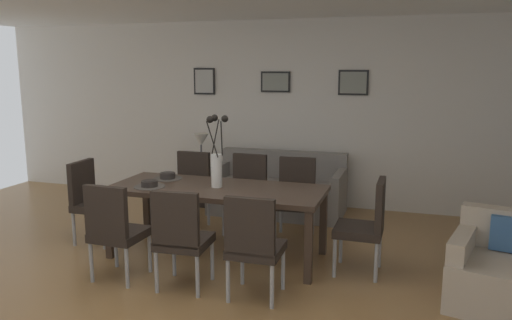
{
  "coord_description": "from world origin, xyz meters",
  "views": [
    {
      "loc": [
        1.83,
        -3.7,
        1.94
      ],
      "look_at": [
        0.28,
        1.21,
        0.99
      ],
      "focal_mm": 35.18,
      "sensor_mm": 36.0,
      "label": 1
    }
  ],
  "objects_px": {
    "dining_table": "(217,194)",
    "bowl_near_right": "(168,175)",
    "dining_chair_mid_right": "(296,194)",
    "dining_chair_far_right": "(247,189)",
    "armchair": "(504,272)",
    "dining_chair_far_left": "(181,235)",
    "side_table": "(202,187)",
    "dining_chair_near_right": "(190,186)",
    "framed_picture_left": "(204,81)",
    "sofa": "(278,192)",
    "dining_chair_head_west": "(91,197)",
    "table_lamp": "(201,143)",
    "framed_picture_center": "(275,82)",
    "dining_chair_near_left": "(115,227)",
    "bowl_near_left": "(149,183)",
    "centerpiece_vase": "(217,160)",
    "framed_picture_right": "(353,83)",
    "dining_chair_mid_left": "(254,242)"
  },
  "relations": [
    {
      "from": "dining_table",
      "to": "bowl_near_right",
      "type": "bearing_deg",
      "value": 163.13
    },
    {
      "from": "dining_chair_mid_right",
      "to": "bowl_near_right",
      "type": "xyz_separation_m",
      "value": [
        -1.3,
        -0.63,
        0.27
      ]
    },
    {
      "from": "dining_chair_far_right",
      "to": "armchair",
      "type": "height_order",
      "value": "dining_chair_far_right"
    },
    {
      "from": "dining_chair_far_left",
      "to": "side_table",
      "type": "distance_m",
      "value": 2.84
    },
    {
      "from": "dining_chair_near_right",
      "to": "framed_picture_left",
      "type": "xyz_separation_m",
      "value": [
        -0.4,
        1.42,
        1.23
      ]
    },
    {
      "from": "dining_table",
      "to": "dining_chair_near_right",
      "type": "relative_size",
      "value": 2.39
    },
    {
      "from": "dining_chair_far_right",
      "to": "sofa",
      "type": "bearing_deg",
      "value": 80.13
    },
    {
      "from": "side_table",
      "to": "dining_chair_far_right",
      "type": "bearing_deg",
      "value": -43.08
    },
    {
      "from": "armchair",
      "to": "dining_chair_head_west",
      "type": "bearing_deg",
      "value": 175.8
    },
    {
      "from": "dining_chair_head_west",
      "to": "armchair",
      "type": "relative_size",
      "value": 0.95
    },
    {
      "from": "dining_chair_far_right",
      "to": "sofa",
      "type": "xyz_separation_m",
      "value": [
        0.15,
        0.89,
        -0.23
      ]
    },
    {
      "from": "dining_chair_near_right",
      "to": "framed_picture_left",
      "type": "relative_size",
      "value": 2.39
    },
    {
      "from": "dining_chair_far_left",
      "to": "dining_chair_mid_right",
      "type": "xyz_separation_m",
      "value": [
        0.63,
        1.69,
        0.0
      ]
    },
    {
      "from": "table_lamp",
      "to": "dining_chair_mid_right",
      "type": "bearing_deg",
      "value": -31.27
    },
    {
      "from": "side_table",
      "to": "dining_chair_far_left",
      "type": "bearing_deg",
      "value": -70.04
    },
    {
      "from": "dining_chair_near_right",
      "to": "framed_picture_center",
      "type": "xyz_separation_m",
      "value": [
        0.69,
        1.42,
        1.23
      ]
    },
    {
      "from": "dining_chair_near_left",
      "to": "dining_chair_head_west",
      "type": "height_order",
      "value": "same"
    },
    {
      "from": "framed_picture_left",
      "to": "bowl_near_left",
      "type": "bearing_deg",
      "value": -80.16
    },
    {
      "from": "dining_chair_far_right",
      "to": "dining_chair_head_west",
      "type": "relative_size",
      "value": 1.0
    },
    {
      "from": "dining_chair_near_left",
      "to": "armchair",
      "type": "distance_m",
      "value": 3.38
    },
    {
      "from": "dining_chair_mid_right",
      "to": "table_lamp",
      "type": "relative_size",
      "value": 1.8
    },
    {
      "from": "dining_chair_near_left",
      "to": "table_lamp",
      "type": "bearing_deg",
      "value": 96.46
    },
    {
      "from": "sofa",
      "to": "dining_chair_far_left",
      "type": "bearing_deg",
      "value": -93.92
    },
    {
      "from": "dining_chair_near_left",
      "to": "framed_picture_left",
      "type": "xyz_separation_m",
      "value": [
        -0.42,
        3.1,
        1.23
      ]
    },
    {
      "from": "dining_chair_near_left",
      "to": "dining_table",
      "type": "bearing_deg",
      "value": 52.13
    },
    {
      "from": "dining_chair_head_west",
      "to": "dining_chair_mid_right",
      "type": "bearing_deg",
      "value": 21.37
    },
    {
      "from": "dining_chair_far_right",
      "to": "framed_picture_center",
      "type": "distance_m",
      "value": 1.84
    },
    {
      "from": "centerpiece_vase",
      "to": "framed_picture_left",
      "type": "height_order",
      "value": "framed_picture_left"
    },
    {
      "from": "centerpiece_vase",
      "to": "side_table",
      "type": "bearing_deg",
      "value": 118.11
    },
    {
      "from": "dining_chair_near_right",
      "to": "centerpiece_vase",
      "type": "bearing_deg",
      "value": -50.19
    },
    {
      "from": "dining_chair_near_left",
      "to": "dining_chair_far_right",
      "type": "distance_m",
      "value": 1.86
    },
    {
      "from": "side_table",
      "to": "framed_picture_center",
      "type": "xyz_separation_m",
      "value": [
        0.96,
        0.44,
        1.48
      ]
    },
    {
      "from": "centerpiece_vase",
      "to": "table_lamp",
      "type": "relative_size",
      "value": 1.44
    },
    {
      "from": "bowl_near_right",
      "to": "dining_table",
      "type": "bearing_deg",
      "value": -16.87
    },
    {
      "from": "framed_picture_left",
      "to": "framed_picture_right",
      "type": "xyz_separation_m",
      "value": [
        2.17,
        -0.0,
        0.0
      ]
    },
    {
      "from": "bowl_near_right",
      "to": "dining_chair_near_right",
      "type": "bearing_deg",
      "value": 92.39
    },
    {
      "from": "dining_chair_mid_left",
      "to": "sofa",
      "type": "bearing_deg",
      "value": 100.52
    },
    {
      "from": "dining_chair_far_left",
      "to": "sofa",
      "type": "height_order",
      "value": "dining_chair_far_left"
    },
    {
      "from": "dining_chair_near_left",
      "to": "dining_chair_mid_left",
      "type": "bearing_deg",
      "value": 0.25
    },
    {
      "from": "centerpiece_vase",
      "to": "sofa",
      "type": "height_order",
      "value": "centerpiece_vase"
    },
    {
      "from": "table_lamp",
      "to": "framed_picture_center",
      "type": "xyz_separation_m",
      "value": [
        0.96,
        0.44,
        0.85
      ]
    },
    {
      "from": "bowl_near_left",
      "to": "dining_chair_mid_left",
      "type": "bearing_deg",
      "value": -25.96
    },
    {
      "from": "dining_chair_near_left",
      "to": "dining_chair_near_right",
      "type": "distance_m",
      "value": 1.68
    },
    {
      "from": "dining_chair_near_left",
      "to": "dining_chair_near_right",
      "type": "height_order",
      "value": "same"
    },
    {
      "from": "bowl_near_left",
      "to": "framed_picture_center",
      "type": "relative_size",
      "value": 0.4
    },
    {
      "from": "dining_chair_far_right",
      "to": "dining_chair_mid_left",
      "type": "height_order",
      "value": "same"
    },
    {
      "from": "bowl_near_right",
      "to": "framed_picture_left",
      "type": "height_order",
      "value": "framed_picture_left"
    },
    {
      "from": "dining_chair_mid_left",
      "to": "dining_chair_far_left",
      "type": "bearing_deg",
      "value": -179.35
    },
    {
      "from": "dining_chair_mid_left",
      "to": "framed_picture_left",
      "type": "xyz_separation_m",
      "value": [
        -1.75,
        3.09,
        1.23
      ]
    },
    {
      "from": "bowl_near_left",
      "to": "dining_chair_far_right",
      "type": "bearing_deg",
      "value": 57.47
    }
  ]
}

